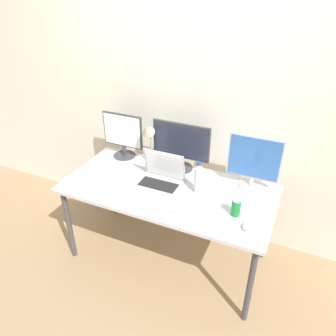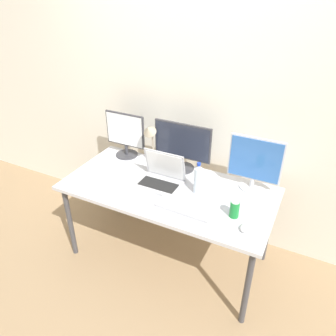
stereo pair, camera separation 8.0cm
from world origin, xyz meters
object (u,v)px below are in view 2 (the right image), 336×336
object	(u,v)px
mouse_by_keyboard	(245,228)
keyboard_main	(120,189)
monitor_left	(125,134)
water_bottle	(198,179)
keyboard_aux	(184,209)
monitor_right	(255,163)
laptop_silver	(161,177)
desk_lamp	(150,138)
work_desk	(168,194)
monitor_center	(182,145)
soda_can_near_keyboard	(235,209)

from	to	relation	value
mouse_by_keyboard	keyboard_main	bearing A→B (deg)	-176.35
monitor_left	water_bottle	xyz separation A→B (m)	(0.82, -0.27, -0.10)
monitor_left	keyboard_aux	size ratio (longest dim) A/B	1.00
monitor_right	mouse_by_keyboard	world-z (taller)	monitor_right
laptop_silver	water_bottle	xyz separation A→B (m)	(0.31, 0.01, 0.06)
water_bottle	monitor_left	bearing A→B (deg)	161.71
laptop_silver	keyboard_aux	distance (m)	0.39
monitor_left	keyboard_main	distance (m)	0.62
laptop_silver	keyboard_aux	size ratio (longest dim) A/B	0.84
keyboard_aux	monitor_right	bearing A→B (deg)	55.92
desk_lamp	mouse_by_keyboard	bearing A→B (deg)	-24.72
laptop_silver	desk_lamp	size ratio (longest dim) A/B	0.84
keyboard_aux	mouse_by_keyboard	xyz separation A→B (m)	(0.45, -0.02, 0.01)
desk_lamp	work_desk	bearing A→B (deg)	-38.53
monitor_right	keyboard_aux	xyz separation A→B (m)	(-0.36, -0.50, -0.22)
keyboard_main	monitor_center	bearing A→B (deg)	61.14
water_bottle	desk_lamp	xyz separation A→B (m)	(-0.51, 0.18, 0.16)
keyboard_main	keyboard_aux	xyz separation A→B (m)	(0.54, -0.00, 0.00)
monitor_right	mouse_by_keyboard	xyz separation A→B (m)	(0.09, -0.51, -0.21)
laptop_silver	keyboard_aux	world-z (taller)	laptop_silver
monitor_right	keyboard_main	distance (m)	1.05
laptop_silver	mouse_by_keyboard	distance (m)	0.80
water_bottle	soda_can_near_keyboard	world-z (taller)	water_bottle
monitor_right	water_bottle	world-z (taller)	monitor_right
monitor_center	soda_can_near_keyboard	world-z (taller)	monitor_center
monitor_center	soda_can_near_keyboard	size ratio (longest dim) A/B	4.00
monitor_center	laptop_silver	bearing A→B (deg)	-99.68
work_desk	monitor_left	distance (m)	0.72
soda_can_near_keyboard	monitor_right	bearing A→B (deg)	87.31
water_bottle	soda_can_near_keyboard	size ratio (longest dim) A/B	2.10
keyboard_aux	mouse_by_keyboard	distance (m)	0.45
work_desk	keyboard_main	xyz separation A→B (m)	(-0.31, -0.20, 0.07)
mouse_by_keyboard	monitor_center	bearing A→B (deg)	147.30
work_desk	desk_lamp	xyz separation A→B (m)	(-0.28, 0.22, 0.34)
monitor_left	soda_can_near_keyboard	distance (m)	1.24
monitor_left	soda_can_near_keyboard	world-z (taller)	monitor_left
monitor_center	water_bottle	distance (m)	0.40
keyboard_main	keyboard_aux	bearing A→B (deg)	-0.02
monitor_center	desk_lamp	world-z (taller)	monitor_center
monitor_center	desk_lamp	distance (m)	0.27
monitor_left	keyboard_aux	bearing A→B (deg)	-32.35
water_bottle	work_desk	bearing A→B (deg)	-170.55
work_desk	keyboard_main	bearing A→B (deg)	-146.95
laptop_silver	desk_lamp	bearing A→B (deg)	136.95
monitor_left	mouse_by_keyboard	bearing A→B (deg)	-22.74
mouse_by_keyboard	monitor_right	bearing A→B (deg)	104.53
work_desk	monitor_left	size ratio (longest dim) A/B	4.04
monitor_right	soda_can_near_keyboard	distance (m)	0.44
monitor_center	monitor_right	size ratio (longest dim) A/B	1.16
monitor_left	monitor_right	xyz separation A→B (m)	(1.18, -0.02, 0.01)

